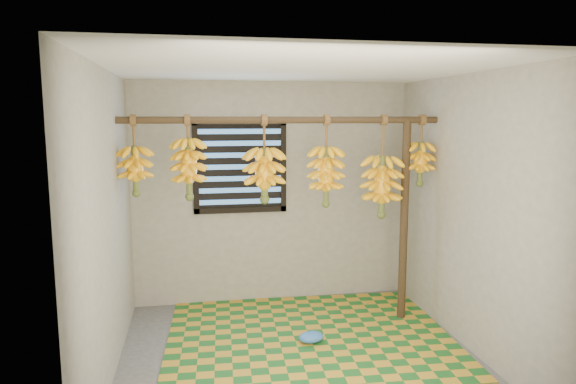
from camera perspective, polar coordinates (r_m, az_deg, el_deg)
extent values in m
cube|color=#4A4A4A|center=(4.56, 1.33, -18.13)|extent=(3.00, 3.00, 0.01)
cube|color=silver|center=(4.10, 1.44, 13.62)|extent=(3.00, 3.00, 0.01)
cube|color=gray|center=(5.63, -1.78, -0.13)|extent=(3.00, 0.01, 2.40)
cube|color=gray|center=(4.13, -19.53, -3.69)|extent=(0.01, 3.00, 2.40)
cube|color=gray|center=(4.71, 19.63, -2.27)|extent=(0.01, 3.00, 2.40)
cube|color=black|center=(5.52, -5.35, 2.81)|extent=(1.00, 0.04, 1.00)
cylinder|color=#40311D|center=(4.77, -0.33, 8.00)|extent=(3.00, 0.06, 0.06)
cylinder|color=#40311D|center=(5.22, 12.77, -3.22)|extent=(0.08, 0.08, 2.00)
cube|color=#1A5920|center=(4.98, 2.34, -15.64)|extent=(2.71, 2.22, 0.01)
ellipsoid|color=#3168B8|center=(4.81, 2.59, -15.81)|extent=(0.27, 0.21, 0.10)
cylinder|color=brown|center=(4.73, -16.76, 6.29)|extent=(0.02, 0.02, 0.29)
cylinder|color=#4C5923|center=(4.74, -16.61, 2.51)|extent=(0.05, 0.05, 0.40)
cylinder|color=brown|center=(4.70, -11.10, 6.88)|extent=(0.02, 0.02, 0.22)
cylinder|color=#4C5923|center=(4.72, -10.98, 2.80)|extent=(0.06, 0.06, 0.51)
cylinder|color=brown|center=(4.74, -2.66, 6.43)|extent=(0.02, 0.02, 0.32)
cylinder|color=#4C5923|center=(4.77, -2.63, 2.12)|extent=(0.06, 0.06, 0.46)
cylinder|color=brown|center=(4.86, 4.29, 6.52)|extent=(0.02, 0.02, 0.31)
cylinder|color=#4C5923|center=(4.89, 4.24, 1.98)|extent=(0.06, 0.06, 0.53)
cylinder|color=brown|center=(5.03, 10.54, 5.91)|extent=(0.02, 0.02, 0.41)
cylinder|color=#4C5923|center=(5.07, 10.40, 0.81)|extent=(0.06, 0.06, 0.56)
cylinder|color=brown|center=(5.19, 14.62, 6.60)|extent=(0.02, 0.02, 0.27)
cylinder|color=#4C5923|center=(5.20, 14.50, 3.29)|extent=(0.05, 0.05, 0.39)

